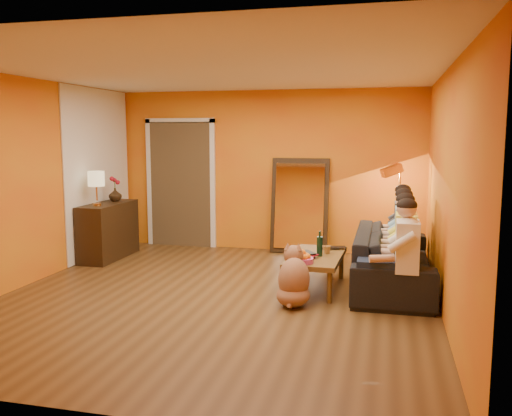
% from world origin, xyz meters
% --- Properties ---
extents(room_shell, '(5.00, 5.50, 2.60)m').
position_xyz_m(room_shell, '(0.00, 0.37, 1.30)').
color(room_shell, brown).
rests_on(room_shell, ground).
extents(white_accent, '(0.02, 1.90, 2.58)m').
position_xyz_m(white_accent, '(-2.48, 1.75, 1.30)').
color(white_accent, white).
rests_on(white_accent, wall_left).
extents(doorway_recess, '(1.06, 0.30, 2.10)m').
position_xyz_m(doorway_recess, '(-1.50, 2.83, 1.05)').
color(doorway_recess, '#3F2D19').
rests_on(doorway_recess, floor).
extents(door_jamb_left, '(0.08, 0.06, 2.20)m').
position_xyz_m(door_jamb_left, '(-2.07, 2.71, 1.05)').
color(door_jamb_left, white).
rests_on(door_jamb_left, wall_back).
extents(door_jamb_right, '(0.08, 0.06, 2.20)m').
position_xyz_m(door_jamb_right, '(-0.93, 2.71, 1.05)').
color(door_jamb_right, white).
rests_on(door_jamb_right, wall_back).
extents(door_header, '(1.22, 0.06, 0.08)m').
position_xyz_m(door_header, '(-1.50, 2.71, 2.12)').
color(door_header, white).
rests_on(door_header, wall_back).
extents(mirror_frame, '(0.92, 0.27, 1.51)m').
position_xyz_m(mirror_frame, '(0.55, 2.63, 0.76)').
color(mirror_frame, black).
rests_on(mirror_frame, floor).
extents(mirror_glass, '(0.78, 0.21, 1.35)m').
position_xyz_m(mirror_glass, '(0.55, 2.59, 0.76)').
color(mirror_glass, white).
rests_on(mirror_glass, mirror_frame).
extents(sideboard, '(0.44, 1.18, 0.85)m').
position_xyz_m(sideboard, '(-2.24, 1.55, 0.42)').
color(sideboard, black).
rests_on(sideboard, floor).
extents(table_lamp, '(0.24, 0.24, 0.51)m').
position_xyz_m(table_lamp, '(-2.24, 1.25, 1.10)').
color(table_lamp, beige).
rests_on(table_lamp, sideboard).
extents(sofa, '(2.37, 0.92, 0.69)m').
position_xyz_m(sofa, '(2.00, 1.01, 0.35)').
color(sofa, black).
rests_on(sofa, floor).
extents(coffee_table, '(0.66, 1.24, 0.42)m').
position_xyz_m(coffee_table, '(1.07, 0.64, 0.21)').
color(coffee_table, brown).
rests_on(coffee_table, floor).
extents(floor_lamp, '(0.36, 0.32, 1.44)m').
position_xyz_m(floor_lamp, '(2.08, 2.12, 0.72)').
color(floor_lamp, '#C28039').
rests_on(floor_lamp, floor).
extents(dog, '(0.44, 0.62, 0.68)m').
position_xyz_m(dog, '(0.92, -0.07, 0.34)').
color(dog, '#A76E4B').
rests_on(dog, floor).
extents(person_far_left, '(0.70, 0.44, 1.22)m').
position_xyz_m(person_far_left, '(2.13, 0.01, 0.61)').
color(person_far_left, silver).
rests_on(person_far_left, sofa).
extents(person_mid_left, '(0.70, 0.44, 1.22)m').
position_xyz_m(person_mid_left, '(2.13, 0.56, 0.61)').
color(person_mid_left, '#F1E950').
rests_on(person_mid_left, sofa).
extents(person_mid_right, '(0.70, 0.44, 1.22)m').
position_xyz_m(person_mid_right, '(2.13, 1.11, 0.61)').
color(person_mid_right, '#90C1E0').
rests_on(person_mid_right, sofa).
extents(person_far_right, '(0.70, 0.44, 1.22)m').
position_xyz_m(person_far_right, '(2.13, 1.66, 0.61)').
color(person_far_right, '#2E2E32').
rests_on(person_far_right, sofa).
extents(fruit_bowl, '(0.26, 0.26, 0.16)m').
position_xyz_m(fruit_bowl, '(0.97, 0.19, 0.50)').
color(fruit_bowl, '#C84694').
rests_on(fruit_bowl, coffee_table).
extents(wine_bottle, '(0.07, 0.07, 0.31)m').
position_xyz_m(wine_bottle, '(1.12, 0.59, 0.58)').
color(wine_bottle, black).
rests_on(wine_bottle, coffee_table).
extents(tumbler, '(0.12, 0.12, 0.10)m').
position_xyz_m(tumbler, '(1.19, 0.76, 0.47)').
color(tumbler, '#B27F3F').
rests_on(tumbler, coffee_table).
extents(laptop, '(0.41, 0.34, 0.03)m').
position_xyz_m(laptop, '(1.25, 0.99, 0.43)').
color(laptop, black).
rests_on(laptop, coffee_table).
extents(book_lower, '(0.19, 0.25, 0.02)m').
position_xyz_m(book_lower, '(0.89, 0.44, 0.43)').
color(book_lower, black).
rests_on(book_lower, coffee_table).
extents(book_mid, '(0.27, 0.31, 0.02)m').
position_xyz_m(book_mid, '(0.90, 0.45, 0.45)').
color(book_mid, maroon).
rests_on(book_mid, book_lower).
extents(book_upper, '(0.29, 0.30, 0.02)m').
position_xyz_m(book_upper, '(0.89, 0.43, 0.47)').
color(book_upper, black).
rests_on(book_upper, book_mid).
extents(vase, '(0.20, 0.20, 0.21)m').
position_xyz_m(vase, '(-2.24, 1.80, 0.95)').
color(vase, black).
rests_on(vase, sideboard).
extents(flowers, '(0.17, 0.17, 0.39)m').
position_xyz_m(flowers, '(-2.24, 1.80, 1.17)').
color(flowers, maroon).
rests_on(flowers, vase).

